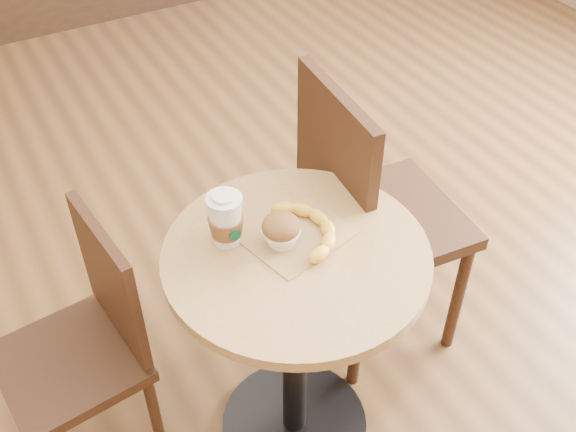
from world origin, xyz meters
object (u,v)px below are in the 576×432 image
object	(u,v)px
chair_right	(368,212)
muffin	(281,230)
chair_left	(86,343)
coffee_cup	(226,221)
banana	(311,226)
cafe_table	(296,319)

from	to	relation	value
chair_right	muffin	distance (m)	0.51
chair_left	chair_right	world-z (taller)	chair_right
chair_left	coffee_cup	bearing A→B (deg)	63.35
chair_right	chair_left	bearing A→B (deg)	93.50
chair_left	chair_right	distance (m)	0.88
chair_left	muffin	xyz separation A→B (m)	(0.47, -0.21, 0.36)
coffee_cup	banana	distance (m)	0.21
chair_right	cafe_table	bearing A→B (deg)	125.83
coffee_cup	cafe_table	bearing A→B (deg)	-47.27
banana	chair_right	bearing A→B (deg)	37.91
muffin	banana	size ratio (longest dim) A/B	0.38
cafe_table	coffee_cup	bearing A→B (deg)	138.12
cafe_table	banana	world-z (taller)	banana
cafe_table	coffee_cup	distance (m)	0.35
cafe_table	muffin	xyz separation A→B (m)	(-0.02, 0.04, 0.29)
muffin	chair_right	bearing A→B (deg)	24.97
chair_right	coffee_cup	xyz separation A→B (m)	(-0.50, -0.11, 0.28)
chair_left	banana	xyz separation A→B (m)	(0.55, -0.21, 0.33)
cafe_table	coffee_cup	xyz separation A→B (m)	(-0.13, 0.11, 0.31)
chair_left	chair_right	xyz separation A→B (m)	(0.87, -0.03, 0.10)
banana	muffin	bearing A→B (deg)	-172.59
chair_left	muffin	bearing A→B (deg)	59.96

